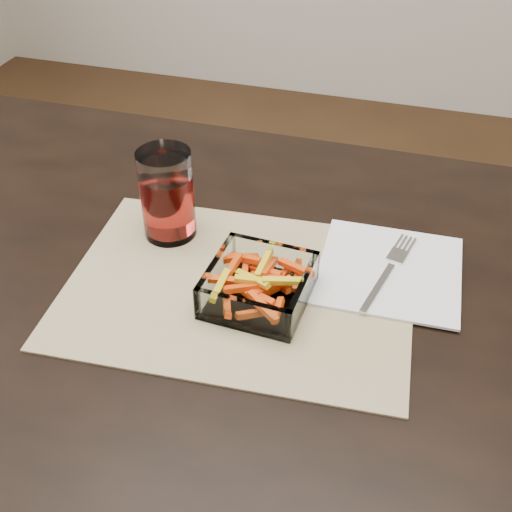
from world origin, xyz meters
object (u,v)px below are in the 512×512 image
Objects in this scene: tumbler at (167,197)px; fork at (389,269)px; glass_bowl at (259,287)px; dining_table at (257,353)px.

tumbler reaches higher than fork.
glass_bowl is at bearing -31.91° from tumbler.
fork is (0.32, -0.00, -0.06)m from tumbler.
tumbler is 0.74× the size of fork.
dining_table is 0.21m from fork.
glass_bowl is (-0.00, 0.01, 0.11)m from dining_table.
glass_bowl is 0.99× the size of tumbler.
glass_bowl is at bearing -133.93° from fork.
fork is at bearing 33.19° from glass_bowl.
glass_bowl is at bearing 99.17° from dining_table.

